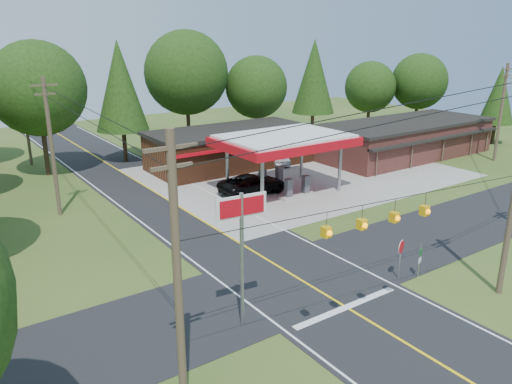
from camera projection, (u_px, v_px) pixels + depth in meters
ground at (299, 279)px, 27.08m from camera, size 120.00×120.00×0.00m
main_highway at (299, 279)px, 27.08m from camera, size 8.00×120.00×0.02m
cross_road at (299, 279)px, 27.08m from camera, size 70.00×7.00×0.02m
lane_center_yellow at (299, 279)px, 27.07m from camera, size 0.15×110.00×0.00m
gas_canopy at (284, 142)px, 40.87m from camera, size 10.60×7.40×4.88m
convenience_store at (231, 147)px, 49.94m from camera, size 16.40×7.55×3.80m
strip_building at (405, 138)px, 54.25m from camera, size 20.40×8.75×3.80m
utility_pole_near_left at (177, 272)px, 16.43m from camera, size 1.80×0.30×10.00m
utility_pole_far_left at (51, 146)px, 35.26m from camera, size 1.80×0.30×10.00m
utility_pole_far_right at (501, 111)px, 51.06m from camera, size 1.80×0.30×10.00m
utility_pole_north at (25, 118)px, 49.53m from camera, size 0.30×0.30×9.50m
overhead_beacons at (379, 204)px, 19.97m from camera, size 17.04×2.04×1.03m
treeline_backdrop at (135, 96)px, 44.07m from camera, size 70.27×51.59×13.30m
suv_car at (253, 184)px, 41.45m from camera, size 6.05×6.05×1.64m
sedan_car at (276, 156)px, 51.02m from camera, size 5.71×5.71×1.57m
big_stop_sign at (242, 230)px, 21.38m from camera, size 2.35×0.36×6.35m
octagonal_stop_sign at (401, 250)px, 26.66m from camera, size 0.75×0.32×2.26m
route_sign_post at (420, 258)px, 26.97m from camera, size 0.38×0.17×1.95m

